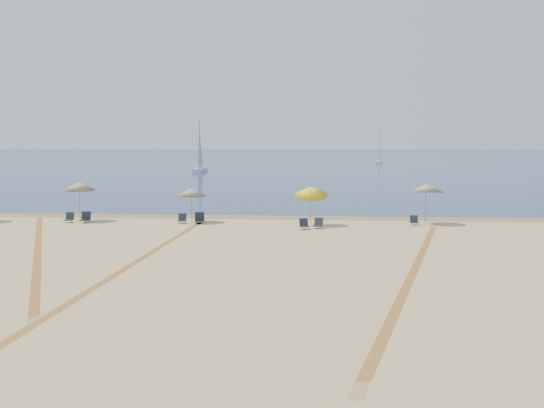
{
  "coord_description": "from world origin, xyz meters",
  "views": [
    {
      "loc": [
        3.5,
        -20.35,
        5.2
      ],
      "look_at": [
        0.0,
        20.0,
        1.3
      ],
      "focal_mm": 42.75,
      "sensor_mm": 36.0,
      "label": 1
    }
  ],
  "objects_px": {
    "umbrella_2": "(192,192)",
    "chair_2": "(86,218)",
    "umbrella_1": "(79,186)",
    "chair_4": "(200,219)",
    "chair_6": "(318,224)",
    "umbrella_3": "(311,191)",
    "chair_5": "(304,224)",
    "sailboat_0": "(200,157)",
    "chair_3": "(182,219)",
    "sailboat_1": "(379,154)",
    "chair_1": "(69,218)",
    "chair_7": "(414,221)",
    "umbrella_4": "(426,188)"
  },
  "relations": [
    {
      "from": "umbrella_2",
      "to": "chair_2",
      "type": "distance_m",
      "value": 7.02
    },
    {
      "from": "umbrella_1",
      "to": "chair_2",
      "type": "distance_m",
      "value": 2.27
    },
    {
      "from": "chair_4",
      "to": "chair_6",
      "type": "relative_size",
      "value": 1.1
    },
    {
      "from": "umbrella_3",
      "to": "chair_6",
      "type": "distance_m",
      "value": 2.32
    },
    {
      "from": "umbrella_1",
      "to": "umbrella_3",
      "type": "relative_size",
      "value": 0.97
    },
    {
      "from": "umbrella_1",
      "to": "chair_5",
      "type": "height_order",
      "value": "umbrella_1"
    },
    {
      "from": "chair_2",
      "to": "sailboat_0",
      "type": "relative_size",
      "value": 0.09
    },
    {
      "from": "chair_3",
      "to": "chair_5",
      "type": "relative_size",
      "value": 0.91
    },
    {
      "from": "umbrella_1",
      "to": "sailboat_1",
      "type": "relative_size",
      "value": 0.34
    },
    {
      "from": "chair_1",
      "to": "chair_2",
      "type": "distance_m",
      "value": 1.12
    },
    {
      "from": "chair_4",
      "to": "chair_7",
      "type": "bearing_deg",
      "value": -9.27
    },
    {
      "from": "umbrella_1",
      "to": "umbrella_2",
      "type": "xyz_separation_m",
      "value": [
        7.47,
        0.03,
        -0.34
      ]
    },
    {
      "from": "umbrella_3",
      "to": "chair_4",
      "type": "relative_size",
      "value": 3.38
    },
    {
      "from": "chair_4",
      "to": "chair_5",
      "type": "xyz_separation_m",
      "value": [
        6.73,
        -1.94,
        -0.04
      ]
    },
    {
      "from": "sailboat_0",
      "to": "chair_4",
      "type": "bearing_deg",
      "value": -77.64
    },
    {
      "from": "chair_5",
      "to": "sailboat_1",
      "type": "height_order",
      "value": "sailboat_1"
    },
    {
      "from": "chair_6",
      "to": "chair_7",
      "type": "relative_size",
      "value": 1.26
    },
    {
      "from": "chair_3",
      "to": "chair_4",
      "type": "distance_m",
      "value": 1.15
    },
    {
      "from": "chair_1",
      "to": "chair_2",
      "type": "xyz_separation_m",
      "value": [
        1.12,
        -0.09,
        0.03
      ]
    },
    {
      "from": "umbrella_2",
      "to": "sailboat_1",
      "type": "relative_size",
      "value": 0.3
    },
    {
      "from": "sailboat_0",
      "to": "sailboat_1",
      "type": "height_order",
      "value": "sailboat_0"
    },
    {
      "from": "umbrella_1",
      "to": "sailboat_1",
      "type": "xyz_separation_m",
      "value": [
        28.46,
        116.26,
        0.05
      ]
    },
    {
      "from": "chair_2",
      "to": "chair_4",
      "type": "xyz_separation_m",
      "value": [
        7.42,
        0.17,
        0.0
      ]
    },
    {
      "from": "chair_5",
      "to": "chair_6",
      "type": "relative_size",
      "value": 0.98
    },
    {
      "from": "chair_7",
      "to": "chair_1",
      "type": "bearing_deg",
      "value": -178.39
    },
    {
      "from": "chair_1",
      "to": "chair_7",
      "type": "height_order",
      "value": "chair_1"
    },
    {
      "from": "chair_7",
      "to": "sailboat_0",
      "type": "bearing_deg",
      "value": 111.47
    },
    {
      "from": "umbrella_1",
      "to": "umbrella_4",
      "type": "relative_size",
      "value": 1.0
    },
    {
      "from": "umbrella_3",
      "to": "chair_5",
      "type": "xyz_separation_m",
      "value": [
        -0.35,
        -1.63,
        -1.88
      ]
    },
    {
      "from": "umbrella_3",
      "to": "chair_2",
      "type": "xyz_separation_m",
      "value": [
        -14.5,
        0.15,
        -1.85
      ]
    },
    {
      "from": "umbrella_4",
      "to": "chair_1",
      "type": "distance_m",
      "value": 22.99
    },
    {
      "from": "chair_2",
      "to": "sailboat_0",
      "type": "xyz_separation_m",
      "value": [
        -6.5,
        70.01,
        2.31
      ]
    },
    {
      "from": "sailboat_0",
      "to": "chair_1",
      "type": "bearing_deg",
      "value": -84.51
    },
    {
      "from": "umbrella_4",
      "to": "chair_4",
      "type": "relative_size",
      "value": 3.26
    },
    {
      "from": "umbrella_4",
      "to": "chair_5",
      "type": "xyz_separation_m",
      "value": [
        -7.6,
        -3.08,
        -2.0
      ]
    },
    {
      "from": "umbrella_2",
      "to": "sailboat_0",
      "type": "relative_size",
      "value": 0.27
    },
    {
      "from": "chair_1",
      "to": "chair_7",
      "type": "relative_size",
      "value": 1.15
    },
    {
      "from": "umbrella_3",
      "to": "chair_4",
      "type": "xyz_separation_m",
      "value": [
        -7.08,
        0.31,
        -1.84
      ]
    },
    {
      "from": "umbrella_3",
      "to": "chair_1",
      "type": "relative_size",
      "value": 4.03
    },
    {
      "from": "umbrella_3",
      "to": "umbrella_1",
      "type": "bearing_deg",
      "value": 176.3
    },
    {
      "from": "umbrella_3",
      "to": "chair_5",
      "type": "relative_size",
      "value": 3.77
    },
    {
      "from": "umbrella_4",
      "to": "sailboat_1",
      "type": "bearing_deg",
      "value": 87.03
    },
    {
      "from": "umbrella_1",
      "to": "chair_4",
      "type": "xyz_separation_m",
      "value": [
        8.11,
        -0.67,
        -1.99
      ]
    },
    {
      "from": "chair_1",
      "to": "chair_2",
      "type": "bearing_deg",
      "value": -10.38
    },
    {
      "from": "chair_6",
      "to": "sailboat_0",
      "type": "relative_size",
      "value": 0.09
    },
    {
      "from": "chair_1",
      "to": "chair_7",
      "type": "xyz_separation_m",
      "value": [
        22.08,
        0.68,
        -0.03
      ]
    },
    {
      "from": "chair_5",
      "to": "umbrella_1",
      "type": "bearing_deg",
      "value": 156.03
    },
    {
      "from": "chair_2",
      "to": "chair_5",
      "type": "distance_m",
      "value": 14.26
    },
    {
      "from": "chair_2",
      "to": "sailboat_1",
      "type": "relative_size",
      "value": 0.1
    },
    {
      "from": "umbrella_2",
      "to": "chair_7",
      "type": "xyz_separation_m",
      "value": [
        14.19,
        -0.09,
        -1.71
      ]
    }
  ]
}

